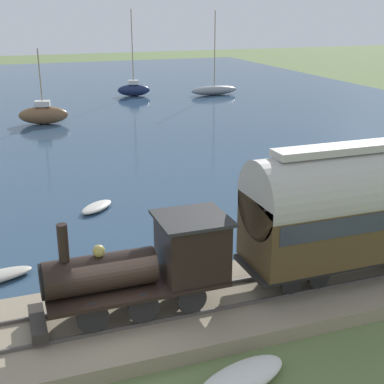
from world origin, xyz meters
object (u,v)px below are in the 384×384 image
at_px(sailboat_brown, 43,114).
at_px(rowboat_mid_harbor, 97,207).
at_px(sailboat_gray, 214,90).
at_px(passenger_coach, 359,204).
at_px(beached_dinghy, 241,378).
at_px(steam_locomotive, 152,261).
at_px(sailboat_navy, 134,89).

xyz_separation_m(sailboat_brown, rowboat_mid_harbor, (-21.27, -0.51, -0.65)).
bearing_deg(rowboat_mid_harbor, sailboat_gray, -74.95).
xyz_separation_m(passenger_coach, rowboat_mid_harbor, (10.35, 7.11, -2.90)).
bearing_deg(sailboat_gray, sailboat_brown, 115.95).
distance_m(sailboat_brown, beached_dinghy, 35.19).
bearing_deg(steam_locomotive, passenger_coach, -90.00).
distance_m(sailboat_navy, sailboat_gray, 8.81).
distance_m(passenger_coach, rowboat_mid_harbor, 12.89).
xyz_separation_m(steam_locomotive, rowboat_mid_harbor, (10.35, -0.13, -1.99)).
height_order(passenger_coach, sailboat_navy, sailboat_navy).
height_order(sailboat_navy, beached_dinghy, sailboat_navy).
xyz_separation_m(sailboat_navy, sailboat_brown, (-11.62, 10.59, 0.06)).
relative_size(passenger_coach, sailboat_navy, 0.91).
xyz_separation_m(steam_locomotive, sailboat_brown, (31.61, 0.38, -1.34)).
xyz_separation_m(steam_locomotive, passenger_coach, (-0.00, -7.24, 0.91)).
xyz_separation_m(passenger_coach, beached_dinghy, (-3.52, 5.90, -2.84)).
relative_size(passenger_coach, sailboat_gray, 0.92).
relative_size(rowboat_mid_harbor, beached_dinghy, 0.70).
height_order(sailboat_brown, sailboat_gray, sailboat_gray).
height_order(sailboat_brown, beached_dinghy, sailboat_brown).
relative_size(passenger_coach, beached_dinghy, 2.72).
bearing_deg(sailboat_brown, passenger_coach, -155.47).
height_order(sailboat_navy, sailboat_gray, sailboat_navy).
height_order(steam_locomotive, beached_dinghy, steam_locomotive).
bearing_deg(passenger_coach, sailboat_brown, 13.55).
relative_size(sailboat_brown, sailboat_gray, 0.69).
bearing_deg(sailboat_gray, passenger_coach, 164.24).
xyz_separation_m(steam_locomotive, sailboat_gray, (40.95, -18.72, -1.59)).
height_order(passenger_coach, sailboat_gray, sailboat_gray).
distance_m(passenger_coach, sailboat_navy, 43.40).
distance_m(passenger_coach, sailboat_gray, 42.60).
bearing_deg(sailboat_brown, steam_locomotive, -168.34).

